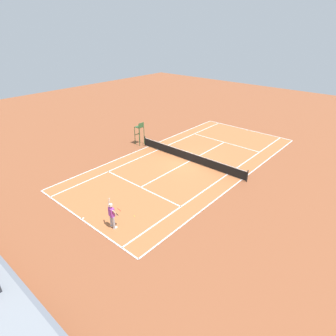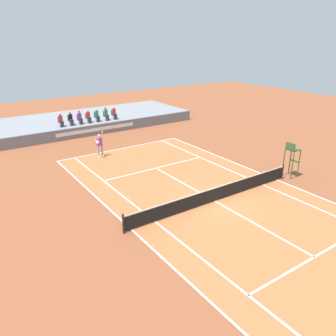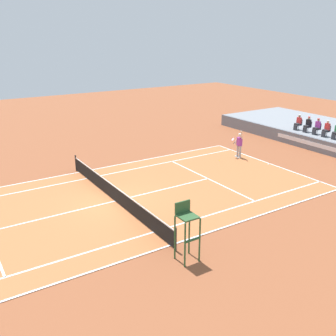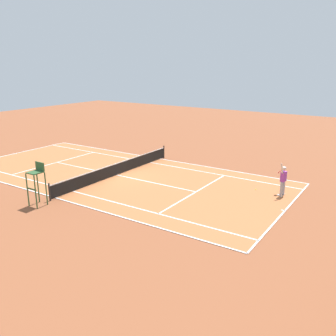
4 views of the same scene
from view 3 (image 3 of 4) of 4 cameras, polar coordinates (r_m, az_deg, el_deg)
The scene contains 11 objects.
ground_plane at distance 21.05m, azimuth -7.92°, elevation -4.95°, with size 80.00×80.00×0.00m, color brown.
court at distance 21.04m, azimuth -7.92°, elevation -4.93°, with size 11.08×23.88×0.03m.
net at distance 20.84m, azimuth -7.98°, elevation -3.64°, with size 11.98×0.10×1.07m.
barrier_wall at distance 31.55m, azimuth 21.49°, elevation 3.10°, with size 22.63×0.25×1.03m.
spectator_seated_0 at distance 33.86m, azimuth 18.78°, elevation 6.41°, with size 0.44×0.60×1.26m.
spectator_seated_1 at distance 33.29m, azimuth 20.04°, elevation 6.07°, with size 0.44×0.60×1.26m.
spectator_seated_2 at distance 32.77m, azimuth 21.26°, elevation 5.73°, with size 0.44×0.60×1.26m.
spectator_seated_3 at distance 32.29m, azimuth 22.48°, elevation 5.39°, with size 0.44×0.60×1.26m.
tennis_player at distance 28.40m, azimuth 10.51°, elevation 3.44°, with size 0.81×0.62×2.08m.
tennis_ball at distance 27.70m, azimuth 7.64°, elevation 1.12°, with size 0.07×0.07×0.07m, color #D1E533.
umpire_chair at distance 15.11m, azimuth 2.75°, elevation -8.38°, with size 0.77×0.77×2.44m.
Camera 3 is at (17.58, -7.81, 8.54)m, focal length 41.00 mm.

